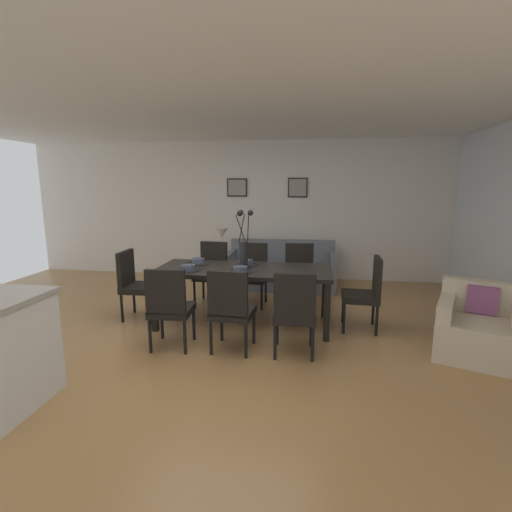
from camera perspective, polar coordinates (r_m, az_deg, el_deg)
name	(u,v)px	position (r m, az deg, el deg)	size (l,w,h in m)	color
ground_plane	(214,342)	(4.42, -6.37, -13.00)	(9.00, 9.00, 0.00)	#A87A47
back_wall_panel	(256,210)	(7.25, -0.07, 6.99)	(9.00, 0.10, 2.60)	white
ceiling_panel	(219,107)	(4.52, -5.74, 21.76)	(9.00, 7.20, 0.08)	white
dining_table	(244,273)	(4.74, -1.91, -2.69)	(2.20, 0.92, 0.74)	black
dining_chair_near_left	(169,304)	(4.16, -13.11, -7.22)	(0.47, 0.47, 0.92)	black
dining_chair_near_right	(212,269)	(5.75, -6.76, -2.02)	(0.47, 0.47, 0.92)	black
dining_chair_far_left	(231,307)	(3.99, -3.88, -7.74)	(0.47, 0.47, 0.92)	black
dining_chair_far_right	(252,271)	(5.59, -0.59, -2.30)	(0.46, 0.46, 0.92)	black
dining_chair_mid_left	(294,310)	(3.91, 5.89, -8.15)	(0.46, 0.46, 0.92)	black
dining_chair_mid_right	(299,272)	(5.58, 6.64, -2.40)	(0.47, 0.47, 0.92)	black
dining_chair_head_west	(135,281)	(5.26, -18.07, -3.67)	(0.46, 0.46, 0.92)	black
dining_chair_head_east	(367,290)	(4.79, 16.61, -5.00)	(0.46, 0.46, 0.92)	black
centerpiece_vase	(243,246)	(4.68, -1.93, 1.51)	(0.21, 0.23, 0.73)	#232326
placemat_near_left	(188,270)	(4.70, -10.33, -2.11)	(0.32, 0.32, 0.01)	black
bowl_near_left	(188,267)	(4.69, -10.34, -1.66)	(0.17, 0.17, 0.07)	#475166
placemat_near_right	(198,263)	(5.08, -8.85, -1.09)	(0.32, 0.32, 0.01)	black
bowl_near_right	(198,260)	(5.07, -8.87, -0.68)	(0.17, 0.17, 0.07)	#475166
placemat_far_left	(241,272)	(4.53, -2.38, -2.41)	(0.32, 0.32, 0.01)	black
bowl_far_left	(241,269)	(4.52, -2.38, -1.95)	(0.17, 0.17, 0.07)	#475166
placemat_far_right	(246,265)	(4.93, -1.50, -1.33)	(0.32, 0.32, 0.01)	black
bowl_far_right	(246,262)	(4.92, -1.50, -0.90)	(0.17, 0.17, 0.07)	#475166
sofa	(281,271)	(6.62, 3.84, -2.33)	(1.88, 0.84, 0.80)	slate
side_table	(222,270)	(6.82, -5.15, -2.13)	(0.36, 0.36, 0.52)	black
table_lamp	(222,235)	(6.71, -5.24, 3.15)	(0.22, 0.22, 0.51)	beige
armchair	(479,329)	(4.64, 30.99, -9.56)	(1.04, 1.04, 0.75)	beige
framed_picture_left	(237,188)	(7.22, -2.91, 10.42)	(0.38, 0.03, 0.34)	black
framed_picture_center	(298,188)	(7.09, 6.40, 10.36)	(0.36, 0.03, 0.36)	black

